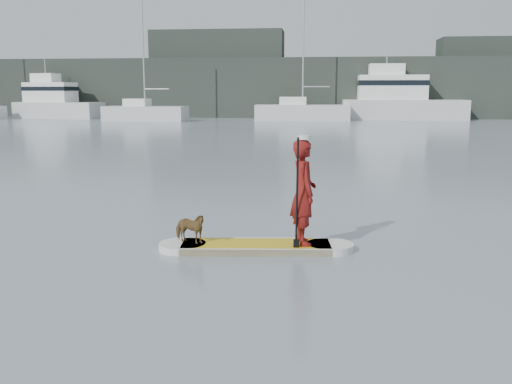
# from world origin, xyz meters

# --- Properties ---
(ground) EXTENTS (140.00, 140.00, 0.00)m
(ground) POSITION_xyz_m (0.00, 0.00, 0.00)
(ground) COLOR slate
(ground) RESTS_ON ground
(paddleboard) EXTENTS (3.29, 1.04, 0.12)m
(paddleboard) POSITION_xyz_m (0.02, 1.70, 0.06)
(paddleboard) COLOR gold
(paddleboard) RESTS_ON ground
(paddler) EXTENTS (0.58, 0.73, 1.76)m
(paddler) POSITION_xyz_m (0.81, 1.78, 1.00)
(paddler) COLOR maroon
(paddler) RESTS_ON paddleboard
(white_cap) EXTENTS (0.22, 0.22, 0.07)m
(white_cap) POSITION_xyz_m (0.81, 1.78, 1.91)
(white_cap) COLOR silver
(white_cap) RESTS_ON paddler
(dog) EXTENTS (0.67, 0.46, 0.52)m
(dog) POSITION_xyz_m (-1.10, 1.59, 0.38)
(dog) COLOR brown
(dog) RESTS_ON paddleboard
(paddle) EXTENTS (0.10, 0.30, 2.00)m
(paddle) POSITION_xyz_m (0.71, 1.51, 0.80)
(paddle) COLOR black
(paddle) RESTS_ON ground
(sailboat_c) EXTENTS (7.62, 2.98, 10.73)m
(sailboat_c) POSITION_xyz_m (-14.77, 42.92, 0.79)
(sailboat_c) COLOR silver
(sailboat_c) RESTS_ON ground
(sailboat_d) EXTENTS (8.66, 2.68, 12.75)m
(sailboat_d) POSITION_xyz_m (-0.69, 45.74, 0.91)
(sailboat_d) COLOR silver
(sailboat_d) RESTS_ON ground
(motor_yacht_a) EXTENTS (11.50, 3.56, 6.90)m
(motor_yacht_a) POSITION_xyz_m (8.37, 48.38, 1.94)
(motor_yacht_a) COLOR silver
(motor_yacht_a) RESTS_ON ground
(motor_yacht_b) EXTENTS (9.25, 4.51, 5.85)m
(motor_yacht_b) POSITION_xyz_m (-25.51, 47.74, 1.64)
(motor_yacht_b) COLOR silver
(motor_yacht_b) RESTS_ON ground
(shore_mass) EXTENTS (90.00, 6.00, 6.00)m
(shore_mass) POSITION_xyz_m (0.00, 53.00, 3.00)
(shore_mass) COLOR black
(shore_mass) RESTS_ON ground
(shore_building_west) EXTENTS (14.00, 4.00, 9.00)m
(shore_building_west) POSITION_xyz_m (-10.00, 54.00, 4.50)
(shore_building_west) COLOR black
(shore_building_west) RESTS_ON ground
(shore_building_east) EXTENTS (10.00, 4.00, 8.00)m
(shore_building_east) POSITION_xyz_m (18.00, 54.00, 4.00)
(shore_building_east) COLOR black
(shore_building_east) RESTS_ON ground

